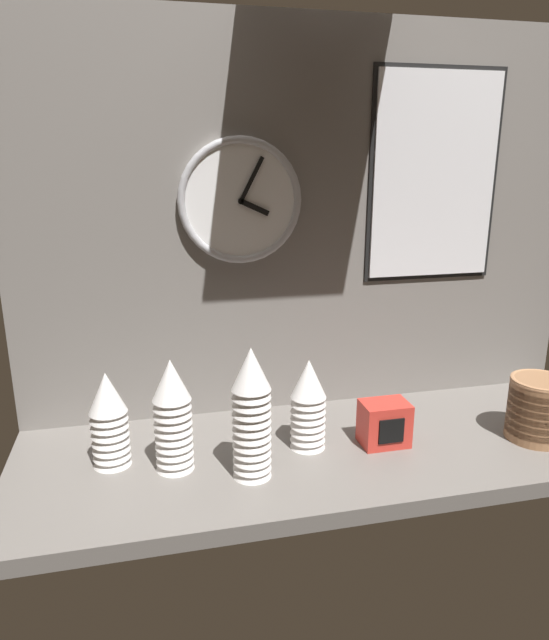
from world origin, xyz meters
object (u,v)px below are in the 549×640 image
object	(u,v)px
cup_stack_center	(308,404)
bowl_stack_far_right	(538,408)
cup_stack_center_left	(252,413)
wall_clock	(240,201)
cup_stack_left	(173,415)
cup_stack_far_left	(109,419)
menu_board	(434,177)
napkin_dispenser	(384,423)

from	to	relation	value
cup_stack_center	bowl_stack_far_right	size ratio (longest dim) A/B	1.42
cup_stack_center_left	wall_clock	distance (m)	0.55
cup_stack_left	bowl_stack_far_right	world-z (taller)	cup_stack_left
wall_clock	cup_stack_far_left	bearing A→B (deg)	-149.26
menu_board	cup_stack_far_left	bearing A→B (deg)	-166.30
wall_clock	menu_board	size ratio (longest dim) A/B	0.56
cup_stack_center	bowl_stack_far_right	world-z (taller)	cup_stack_center
cup_stack_left	cup_stack_center	bearing A→B (deg)	5.40
napkin_dispenser	menu_board	bearing A→B (deg)	49.38
cup_stack_center_left	cup_stack_left	bearing A→B (deg)	157.26
cup_stack_far_left	cup_stack_center_left	size ratio (longest dim) A/B	0.75
cup_stack_center_left	wall_clock	size ratio (longest dim) A/B	0.96
cup_stack_left	cup_stack_center	distance (m)	0.33
cup_stack_center_left	menu_board	distance (m)	0.84
bowl_stack_far_right	cup_stack_center	bearing A→B (deg)	171.07
cup_stack_center	cup_stack_left	bearing A→B (deg)	-174.60
bowl_stack_far_right	napkin_dispenser	bearing A→B (deg)	171.37
cup_stack_far_left	bowl_stack_far_right	distance (m)	1.07
cup_stack_far_left	wall_clock	distance (m)	0.63
cup_stack_center	wall_clock	world-z (taller)	wall_clock
cup_stack_far_left	wall_clock	world-z (taller)	wall_clock
cup_stack_center	menu_board	size ratio (longest dim) A/B	0.40
wall_clock	menu_board	bearing A→B (deg)	0.93
cup_stack_far_left	cup_stack_center_left	xyz separation A→B (m)	(0.31, -0.12, 0.04)
wall_clock	napkin_dispenser	world-z (taller)	wall_clock
menu_board	cup_stack_center	bearing A→B (deg)	-150.57
wall_clock	napkin_dispenser	size ratio (longest dim) A/B	2.72
napkin_dispenser	cup_stack_left	bearing A→B (deg)	179.89
cup_stack_far_left	wall_clock	bearing A→B (deg)	30.74
cup_stack_center_left	wall_clock	bearing A→B (deg)	83.11
menu_board	napkin_dispenser	world-z (taller)	menu_board
cup_stack_center	napkin_dispenser	world-z (taller)	cup_stack_center
cup_stack_far_left	cup_stack_left	distance (m)	0.15
bowl_stack_far_right	wall_clock	bearing A→B (deg)	155.41
cup_stack_center	menu_board	distance (m)	0.72
napkin_dispenser	wall_clock	bearing A→B (deg)	139.87
cup_stack_far_left	cup_stack_center	distance (m)	0.48
cup_stack_left	cup_stack_center_left	bearing A→B (deg)	-22.74
cup_stack_left	napkin_dispenser	world-z (taller)	cup_stack_left
cup_stack_center_left	bowl_stack_far_right	world-z (taller)	cup_stack_center_left
bowl_stack_far_right	napkin_dispenser	xyz separation A→B (m)	(-0.39, 0.06, -0.03)
bowl_stack_far_right	wall_clock	world-z (taller)	wall_clock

